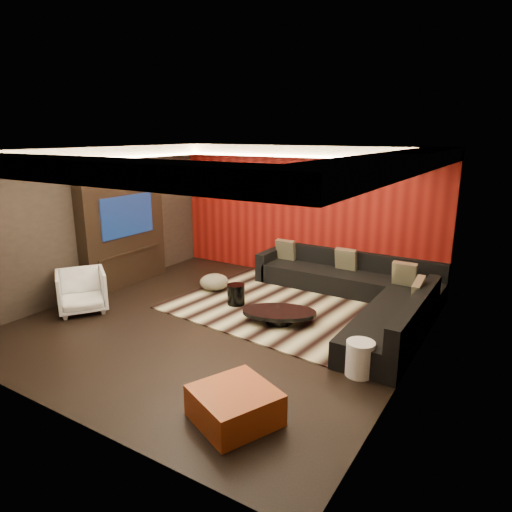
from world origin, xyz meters
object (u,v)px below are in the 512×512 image
Objects in this scene: drum_stool at (236,294)px; sectional_sofa at (362,294)px; coffee_table at (279,316)px; white_side_table at (360,358)px; armchair at (82,291)px; orange_ottoman at (235,405)px.

sectional_sofa reaches higher than drum_stool.
white_side_table reaches higher than coffee_table.
drum_stool is 2.99m from white_side_table.
white_side_table is 4.90m from armchair.
drum_stool is (-1.06, 0.30, 0.09)m from coffee_table.
drum_stool reaches higher than coffee_table.
drum_stool is at bearing -151.44° from sectional_sofa.
armchair reaches higher than coffee_table.
armchair is 0.22× the size of sectional_sofa.
armchair is at bearing -157.30° from coffee_table.
drum_stool is at bearing -17.73° from armchair.
orange_ottoman is (1.91, -2.85, -0.03)m from drum_stool.
white_side_table is at bearing 63.33° from orange_ottoman.
coffee_table is at bearing 151.88° from white_side_table.
coffee_table is 3.47m from armchair.
white_side_table is 1.85m from orange_ottoman.
drum_stool is 0.46× the size of orange_ottoman.
drum_stool is 0.46× the size of armchair.
sectional_sofa reaches higher than armchair.
armchair is at bearing -174.87° from white_side_table.
sectional_sofa is at bearing -21.82° from armchair.
armchair is at bearing -142.46° from drum_stool.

